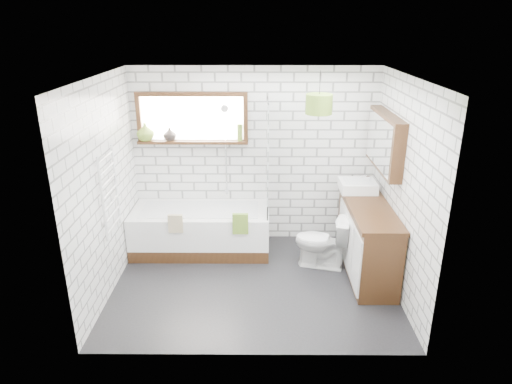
{
  "coord_description": "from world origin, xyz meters",
  "views": [
    {
      "loc": [
        0.06,
        -4.9,
        3.06
      ],
      "look_at": [
        0.03,
        0.25,
        1.11
      ],
      "focal_mm": 32.0,
      "sensor_mm": 36.0,
      "label": 1
    }
  ],
  "objects_px": {
    "pendant": "(319,104)",
    "basin": "(358,186)",
    "vanity": "(367,238)",
    "bathtub": "(201,230)",
    "toilet": "(322,242)"
  },
  "relations": [
    {
      "from": "bathtub",
      "to": "toilet",
      "type": "bearing_deg",
      "value": -15.53
    },
    {
      "from": "vanity",
      "to": "basin",
      "type": "relative_size",
      "value": 3.41
    },
    {
      "from": "basin",
      "to": "toilet",
      "type": "bearing_deg",
      "value": -141.74
    },
    {
      "from": "bathtub",
      "to": "pendant",
      "type": "height_order",
      "value": "pendant"
    },
    {
      "from": "toilet",
      "to": "pendant",
      "type": "height_order",
      "value": "pendant"
    },
    {
      "from": "bathtub",
      "to": "toilet",
      "type": "xyz_separation_m",
      "value": [
        1.63,
        -0.45,
        0.05
      ]
    },
    {
      "from": "basin",
      "to": "pendant",
      "type": "bearing_deg",
      "value": -165.82
    },
    {
      "from": "toilet",
      "to": "pendant",
      "type": "bearing_deg",
      "value": -145.86
    },
    {
      "from": "bathtub",
      "to": "vanity",
      "type": "relative_size",
      "value": 1.18
    },
    {
      "from": "bathtub",
      "to": "basin",
      "type": "height_order",
      "value": "basin"
    },
    {
      "from": "basin",
      "to": "pendant",
      "type": "relative_size",
      "value": 1.43
    },
    {
      "from": "bathtub",
      "to": "toilet",
      "type": "relative_size",
      "value": 2.68
    },
    {
      "from": "bathtub",
      "to": "pendant",
      "type": "distance_m",
      "value": 2.37
    },
    {
      "from": "pendant",
      "to": "basin",
      "type": "bearing_deg",
      "value": 14.18
    },
    {
      "from": "bathtub",
      "to": "toilet",
      "type": "distance_m",
      "value": 1.69
    }
  ]
}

